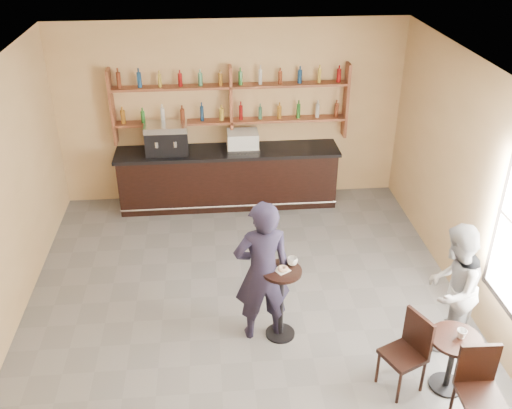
{
  "coord_description": "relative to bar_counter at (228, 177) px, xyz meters",
  "views": [
    {
      "loc": [
        -0.4,
        -5.97,
        5.02
      ],
      "look_at": [
        0.2,
        0.8,
        1.25
      ],
      "focal_mm": 40.0,
      "sensor_mm": 36.0,
      "label": 1
    }
  ],
  "objects": [
    {
      "name": "floor",
      "position": [
        0.09,
        -3.15,
        -0.53
      ],
      "size": [
        7.0,
        7.0,
        0.0
      ],
      "primitive_type": "plane",
      "color": "slate",
      "rests_on": "ground"
    },
    {
      "name": "ceiling",
      "position": [
        0.09,
        -3.15,
        2.67
      ],
      "size": [
        7.0,
        7.0,
        0.0
      ],
      "primitive_type": "plane",
      "rotation": [
        3.14,
        0.0,
        0.0
      ],
      "color": "white",
      "rests_on": "wall_back"
    },
    {
      "name": "wall_back",
      "position": [
        0.09,
        0.35,
        1.07
      ],
      "size": [
        7.0,
        0.0,
        7.0
      ],
      "primitive_type": "plane",
      "rotation": [
        1.57,
        0.0,
        0.0
      ],
      "color": "tan",
      "rests_on": "floor"
    },
    {
      "name": "wall_right",
      "position": [
        3.09,
        -3.15,
        1.07
      ],
      "size": [
        0.0,
        7.0,
        7.0
      ],
      "primitive_type": "plane",
      "rotation": [
        1.57,
        0.0,
        -1.57
      ],
      "color": "tan",
      "rests_on": "floor"
    },
    {
      "name": "shelf_unit",
      "position": [
        0.09,
        0.22,
        1.28
      ],
      "size": [
        4.0,
        0.26,
        1.4
      ],
      "primitive_type": null,
      "color": "brown",
      "rests_on": "wall_back"
    },
    {
      "name": "liquor_bottles",
      "position": [
        0.09,
        0.22,
        1.45
      ],
      "size": [
        3.68,
        0.1,
        1.0
      ],
      "primitive_type": null,
      "color": "#8C5919",
      "rests_on": "shelf_unit"
    },
    {
      "name": "bar_counter",
      "position": [
        0.0,
        0.0,
        0.0
      ],
      "size": [
        3.88,
        0.76,
        1.05
      ],
      "primitive_type": null,
      "color": "black",
      "rests_on": "floor"
    },
    {
      "name": "espresso_machine",
      "position": [
        -1.03,
        0.0,
        0.78
      ],
      "size": [
        0.73,
        0.48,
        0.51
      ],
      "primitive_type": null,
      "rotation": [
        0.0,
        0.0,
        0.03
      ],
      "color": "black",
      "rests_on": "bar_counter"
    },
    {
      "name": "pastry_case",
      "position": [
        0.27,
        0.0,
        0.69
      ],
      "size": [
        0.58,
        0.48,
        0.33
      ],
      "primitive_type": null,
      "rotation": [
        0.0,
        0.0,
        0.08
      ],
      "color": "silver",
      "rests_on": "bar_counter"
    },
    {
      "name": "pedestal_table",
      "position": [
        0.49,
        -3.56,
        -0.02
      ],
      "size": [
        0.51,
        0.51,
        1.01
      ],
      "primitive_type": null,
      "rotation": [
        0.0,
        0.0,
        -0.05
      ],
      "color": "black",
      "rests_on": "floor"
    },
    {
      "name": "napkin",
      "position": [
        0.49,
        -3.56,
        0.48
      ],
      "size": [
        0.23,
        0.23,
        0.0
      ],
      "primitive_type": "cube",
      "rotation": [
        0.0,
        0.0,
        0.56
      ],
      "color": "white",
      "rests_on": "pedestal_table"
    },
    {
      "name": "donut",
      "position": [
        0.5,
        -3.57,
        0.51
      ],
      "size": [
        0.16,
        0.16,
        0.05
      ],
      "primitive_type": "torus",
      "rotation": [
        0.0,
        0.0,
        0.29
      ],
      "color": "#BE7345",
      "rests_on": "napkin"
    },
    {
      "name": "cup_pedestal",
      "position": [
        0.63,
        -3.46,
        0.53
      ],
      "size": [
        0.14,
        0.14,
        0.1
      ],
      "primitive_type": "imported",
      "rotation": [
        0.0,
        0.0,
        -0.12
      ],
      "color": "white",
      "rests_on": "pedestal_table"
    },
    {
      "name": "man_main",
      "position": [
        0.26,
        -3.52,
        0.44
      ],
      "size": [
        0.75,
        0.54,
        1.93
      ],
      "primitive_type": "imported",
      "rotation": [
        0.0,
        0.0,
        3.25
      ],
      "color": "black",
      "rests_on": "floor"
    },
    {
      "name": "cafe_table",
      "position": [
        2.28,
        -4.6,
        -0.16
      ],
      "size": [
        0.74,
        0.74,
        0.73
      ],
      "primitive_type": null,
      "rotation": [
        0.0,
        0.0,
        0.35
      ],
      "color": "black",
      "rests_on": "floor"
    },
    {
      "name": "cup_cafe",
      "position": [
        2.33,
        -4.6,
        0.26
      ],
      "size": [
        0.11,
        0.11,
        0.1
      ],
      "primitive_type": "imported",
      "rotation": [
        0.0,
        0.0,
        -0.02
      ],
      "color": "white",
      "rests_on": "cafe_table"
    },
    {
      "name": "chair_west",
      "position": [
        1.73,
        -4.55,
        -0.04
      ],
      "size": [
        0.55,
        0.55,
        0.96
      ],
      "primitive_type": null,
      "rotation": [
        0.0,
        0.0,
        -1.15
      ],
      "color": "black",
      "rests_on": "floor"
    },
    {
      "name": "chair_south",
      "position": [
        2.33,
        -5.2,
        -0.03
      ],
      "size": [
        0.45,
        0.45,
        1.0
      ],
      "primitive_type": null,
      "rotation": [
        0.0,
        0.0,
        -0.04
      ],
      "color": "black",
      "rests_on": "floor"
    },
    {
      "name": "patron_second",
      "position": [
        2.5,
        -3.89,
        0.32
      ],
      "size": [
        1.02,
        1.04,
        1.69
      ],
      "primitive_type": "imported",
      "rotation": [
        0.0,
        0.0,
        -2.26
      ],
      "color": "gray",
      "rests_on": "floor"
    }
  ]
}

